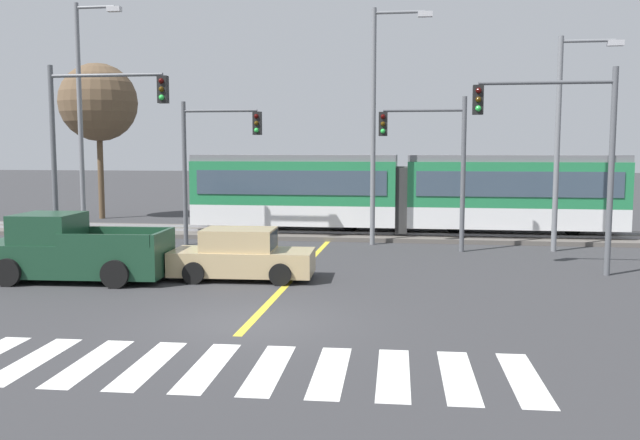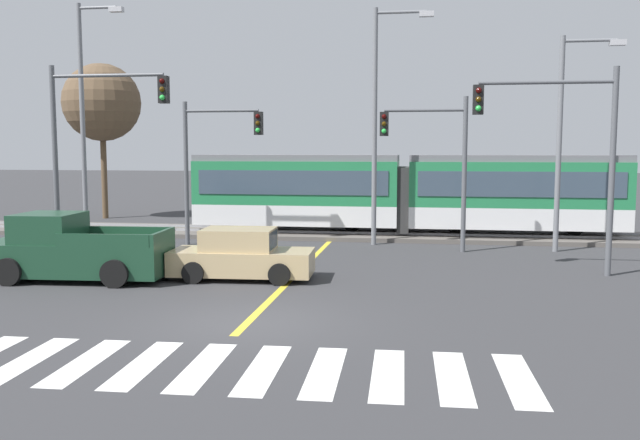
{
  "view_description": "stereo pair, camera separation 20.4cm",
  "coord_description": "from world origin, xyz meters",
  "px_view_note": "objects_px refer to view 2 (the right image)",
  "views": [
    {
      "loc": [
        3.64,
        -14.45,
        3.88
      ],
      "look_at": [
        0.59,
        6.93,
        1.6
      ],
      "focal_mm": 38.0,
      "sensor_mm": 36.0,
      "label": 1
    },
    {
      "loc": [
        3.84,
        -14.42,
        3.88
      ],
      "look_at": [
        0.59,
        6.93,
        1.6
      ],
      "focal_mm": 38.0,
      "sensor_mm": 36.0,
      "label": 2
    }
  ],
  "objects_px": {
    "sedan_crossing": "(242,256)",
    "traffic_light_mid_left": "(91,131)",
    "traffic_light_far_left": "(212,151)",
    "street_lamp_centre": "(380,113)",
    "light_rail_tram": "(404,191)",
    "bare_tree_far_west": "(102,103)",
    "street_lamp_east": "(566,130)",
    "traffic_light_far_right": "(435,151)",
    "traffic_light_mid_right": "(565,138)",
    "street_lamp_west": "(86,110)",
    "pickup_truck": "(72,252)"
  },
  "relations": [
    {
      "from": "traffic_light_mid_left",
      "to": "street_lamp_west",
      "type": "bearing_deg",
      "value": 119.12
    },
    {
      "from": "traffic_light_far_left",
      "to": "street_lamp_centre",
      "type": "relative_size",
      "value": 0.61
    },
    {
      "from": "light_rail_tram",
      "to": "bare_tree_far_west",
      "type": "distance_m",
      "value": 18.17
    },
    {
      "from": "sedan_crossing",
      "to": "street_lamp_centre",
      "type": "distance_m",
      "value": 9.8
    },
    {
      "from": "bare_tree_far_west",
      "to": "light_rail_tram",
      "type": "bearing_deg",
      "value": -18.59
    },
    {
      "from": "street_lamp_centre",
      "to": "street_lamp_east",
      "type": "relative_size",
      "value": 1.17
    },
    {
      "from": "street_lamp_west",
      "to": "light_rail_tram",
      "type": "bearing_deg",
      "value": 13.75
    },
    {
      "from": "light_rail_tram",
      "to": "traffic_light_mid_left",
      "type": "bearing_deg",
      "value": -142.62
    },
    {
      "from": "pickup_truck",
      "to": "traffic_light_mid_left",
      "type": "height_order",
      "value": "traffic_light_mid_left"
    },
    {
      "from": "traffic_light_far_left",
      "to": "bare_tree_far_west",
      "type": "height_order",
      "value": "bare_tree_far_west"
    },
    {
      "from": "street_lamp_west",
      "to": "street_lamp_east",
      "type": "relative_size",
      "value": 1.22
    },
    {
      "from": "traffic_light_far_left",
      "to": "street_lamp_east",
      "type": "distance_m",
      "value": 13.56
    },
    {
      "from": "street_lamp_east",
      "to": "traffic_light_mid_right",
      "type": "bearing_deg",
      "value": -101.49
    },
    {
      "from": "pickup_truck",
      "to": "traffic_light_far_left",
      "type": "xyz_separation_m",
      "value": [
        1.93,
        7.6,
        2.96
      ]
    },
    {
      "from": "traffic_light_mid_right",
      "to": "street_lamp_east",
      "type": "xyz_separation_m",
      "value": [
        0.99,
        4.87,
        0.39
      ]
    },
    {
      "from": "traffic_light_mid_right",
      "to": "traffic_light_far_right",
      "type": "distance_m",
      "value": 5.71
    },
    {
      "from": "street_lamp_centre",
      "to": "street_lamp_east",
      "type": "xyz_separation_m",
      "value": [
        6.96,
        -0.83,
        -0.71
      ]
    },
    {
      "from": "sedan_crossing",
      "to": "street_lamp_east",
      "type": "bearing_deg",
      "value": 33.74
    },
    {
      "from": "traffic_light_far_left",
      "to": "traffic_light_mid_left",
      "type": "xyz_separation_m",
      "value": [
        -2.94,
        -4.22,
        0.67
      ]
    },
    {
      "from": "sedan_crossing",
      "to": "traffic_light_mid_left",
      "type": "distance_m",
      "value": 7.45
    },
    {
      "from": "street_lamp_west",
      "to": "street_lamp_centre",
      "type": "bearing_deg",
      "value": 2.96
    },
    {
      "from": "light_rail_tram",
      "to": "traffic_light_far_left",
      "type": "distance_m",
      "value": 8.55
    },
    {
      "from": "pickup_truck",
      "to": "traffic_light_far_right",
      "type": "relative_size",
      "value": 0.95
    },
    {
      "from": "light_rail_tram",
      "to": "street_lamp_east",
      "type": "distance_m",
      "value": 7.39
    },
    {
      "from": "sedan_crossing",
      "to": "street_lamp_west",
      "type": "relative_size",
      "value": 0.44
    },
    {
      "from": "traffic_light_far_left",
      "to": "bare_tree_far_west",
      "type": "bearing_deg",
      "value": 134.61
    },
    {
      "from": "traffic_light_far_left",
      "to": "traffic_light_mid_left",
      "type": "distance_m",
      "value": 5.19
    },
    {
      "from": "sedan_crossing",
      "to": "traffic_light_far_left",
      "type": "xyz_separation_m",
      "value": [
        -2.99,
        6.7,
        3.1
      ]
    },
    {
      "from": "street_lamp_west",
      "to": "traffic_light_mid_right",
      "type": "bearing_deg",
      "value": -15.64
    },
    {
      "from": "sedan_crossing",
      "to": "street_lamp_east",
      "type": "xyz_separation_m",
      "value": [
        10.54,
        7.04,
        3.89
      ]
    },
    {
      "from": "traffic_light_mid_right",
      "to": "traffic_light_far_left",
      "type": "relative_size",
      "value": 1.1
    },
    {
      "from": "traffic_light_far_right",
      "to": "street_lamp_east",
      "type": "xyz_separation_m",
      "value": [
        4.79,
        0.63,
        0.8
      ]
    },
    {
      "from": "light_rail_tram",
      "to": "street_lamp_west",
      "type": "height_order",
      "value": "street_lamp_west"
    },
    {
      "from": "street_lamp_east",
      "to": "bare_tree_far_west",
      "type": "height_order",
      "value": "bare_tree_far_west"
    },
    {
      "from": "traffic_light_far_left",
      "to": "bare_tree_far_west",
      "type": "distance_m",
      "value": 13.41
    },
    {
      "from": "street_lamp_west",
      "to": "street_lamp_east",
      "type": "bearing_deg",
      "value": -0.61
    },
    {
      "from": "sedan_crossing",
      "to": "bare_tree_far_west",
      "type": "relative_size",
      "value": 0.5
    },
    {
      "from": "pickup_truck",
      "to": "traffic_light_far_left",
      "type": "bearing_deg",
      "value": 75.75
    },
    {
      "from": "traffic_light_mid_left",
      "to": "street_lamp_centre",
      "type": "relative_size",
      "value": 0.72
    },
    {
      "from": "light_rail_tram",
      "to": "traffic_light_mid_right",
      "type": "distance_m",
      "value": 9.93
    },
    {
      "from": "traffic_light_far_left",
      "to": "traffic_light_mid_left",
      "type": "height_order",
      "value": "traffic_light_mid_left"
    },
    {
      "from": "light_rail_tram",
      "to": "street_lamp_centre",
      "type": "bearing_deg",
      "value": -109.53
    },
    {
      "from": "traffic_light_mid_right",
      "to": "street_lamp_east",
      "type": "bearing_deg",
      "value": 78.51
    },
    {
      "from": "traffic_light_mid_right",
      "to": "street_lamp_east",
      "type": "height_order",
      "value": "street_lamp_east"
    },
    {
      "from": "traffic_light_mid_right",
      "to": "bare_tree_far_west",
      "type": "xyz_separation_m",
      "value": [
        -21.78,
        13.9,
        2.19
      ]
    },
    {
      "from": "traffic_light_far_left",
      "to": "bare_tree_far_west",
      "type": "xyz_separation_m",
      "value": [
        -9.24,
        9.37,
        2.59
      ]
    },
    {
      "from": "traffic_light_far_left",
      "to": "street_lamp_east",
      "type": "bearing_deg",
      "value": 1.43
    },
    {
      "from": "traffic_light_far_right",
      "to": "street_lamp_centre",
      "type": "height_order",
      "value": "street_lamp_centre"
    },
    {
      "from": "sedan_crossing",
      "to": "traffic_light_mid_left",
      "type": "xyz_separation_m",
      "value": [
        -5.93,
        2.48,
        3.77
      ]
    },
    {
      "from": "street_lamp_centre",
      "to": "traffic_light_far_left",
      "type": "bearing_deg",
      "value": -169.91
    }
  ]
}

